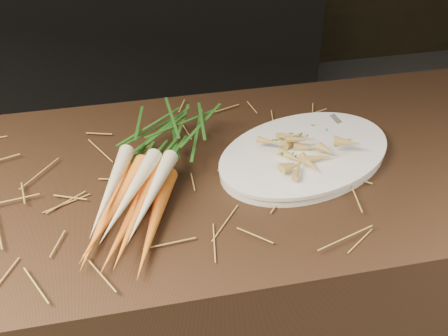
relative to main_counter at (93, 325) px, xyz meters
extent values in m
cube|color=black|center=(0.00, 0.00, 0.00)|extent=(2.40, 0.70, 0.90)
cube|color=black|center=(0.30, 1.88, -0.05)|extent=(1.80, 0.60, 0.80)
cone|color=orange|center=(0.09, -0.12, 0.47)|extent=(0.14, 0.30, 0.04)
cone|color=orange|center=(0.13, -0.14, 0.47)|extent=(0.16, 0.29, 0.04)
cone|color=orange|center=(0.18, -0.16, 0.47)|extent=(0.13, 0.30, 0.04)
cone|color=orange|center=(0.11, -0.14, 0.50)|extent=(0.17, 0.29, 0.04)
cone|color=orange|center=(0.15, -0.16, 0.50)|extent=(0.15, 0.30, 0.04)
cone|color=beige|center=(0.10, -0.12, 0.52)|extent=(0.11, 0.28, 0.05)
cone|color=beige|center=(0.14, -0.14, 0.53)|extent=(0.15, 0.27, 0.04)
cone|color=beige|center=(0.18, -0.15, 0.52)|extent=(0.14, 0.28, 0.05)
ellipsoid|color=#27661D|center=(0.24, 0.10, 0.50)|extent=(0.27, 0.31, 0.10)
cube|color=silver|center=(0.68, 0.04, 0.47)|extent=(0.03, 0.16, 0.00)
camera|label=1|loc=(0.14, -0.97, 1.20)|focal=45.00mm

